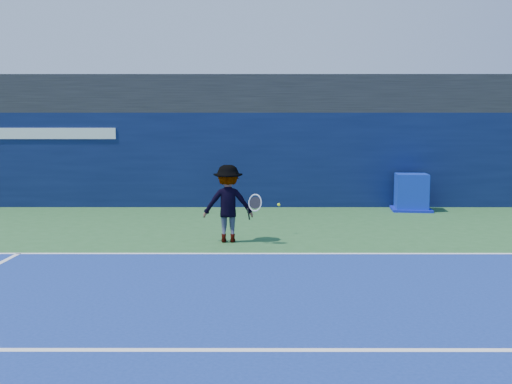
# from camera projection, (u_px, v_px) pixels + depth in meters

# --- Properties ---
(ground) EXTENTS (80.00, 80.00, 0.00)m
(ground) POSITION_uv_depth(u_px,v_px,m) (277.00, 298.00, 8.27)
(ground) COLOR #285B2B
(ground) RESTS_ON ground
(baseline) EXTENTS (24.00, 0.10, 0.01)m
(baseline) POSITION_uv_depth(u_px,v_px,m) (271.00, 254.00, 11.25)
(baseline) COLOR white
(baseline) RESTS_ON ground
(service_line) EXTENTS (24.00, 0.10, 0.01)m
(service_line) POSITION_uv_depth(u_px,v_px,m) (283.00, 350.00, 6.28)
(service_line) COLOR white
(service_line) RESTS_ON ground
(stadium_band) EXTENTS (36.00, 3.00, 1.20)m
(stadium_band) POSITION_uv_depth(u_px,v_px,m) (265.00, 96.00, 19.32)
(stadium_band) COLOR black
(stadium_band) RESTS_ON back_wall_assembly
(back_wall_assembly) EXTENTS (36.00, 1.03, 3.00)m
(back_wall_assembly) POSITION_uv_depth(u_px,v_px,m) (266.00, 160.00, 18.55)
(back_wall_assembly) COLOR #0B163D
(back_wall_assembly) RESTS_ON ground
(equipment_cart) EXTENTS (1.31, 1.31, 1.13)m
(equipment_cart) POSITION_uv_depth(u_px,v_px,m) (411.00, 194.00, 17.44)
(equipment_cart) COLOR #0B24A1
(equipment_cart) RESTS_ON ground
(tennis_player) EXTENTS (1.30, 0.72, 1.69)m
(tennis_player) POSITION_uv_depth(u_px,v_px,m) (228.00, 204.00, 12.42)
(tennis_player) COLOR white
(tennis_player) RESTS_ON ground
(tennis_ball) EXTENTS (0.07, 0.07, 0.07)m
(tennis_ball) POSITION_uv_depth(u_px,v_px,m) (279.00, 205.00, 13.35)
(tennis_ball) COLOR #B4DA18
(tennis_ball) RESTS_ON ground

